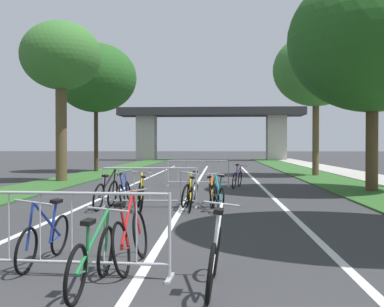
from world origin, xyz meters
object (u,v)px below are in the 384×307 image
at_px(tree_left_pine_far, 96,78).
at_px(tree_right_oak_near, 372,41).
at_px(bicycle_yellow_0, 141,195).
at_px(bicycle_black_6, 106,194).
at_px(tree_right_oak_mid, 316,70).
at_px(crowd_barrier_third, 198,173).
at_px(bicycle_yellow_10, 190,195).
at_px(tree_left_maple_mid, 61,58).
at_px(bicycle_green_2, 92,259).
at_px(bicycle_teal_8, 217,196).
at_px(crowd_barrier_nearest, 72,234).
at_px(bicycle_white_5, 214,257).
at_px(bicycle_silver_7, 190,192).
at_px(bicycle_orange_9, 213,192).
at_px(bicycle_blue_1, 45,238).
at_px(bicycle_red_4, 131,238).
at_px(crowd_barrier_second, 150,188).
at_px(bicycle_purple_3, 237,178).
at_px(bicycle_blue_11, 125,192).

xyz_separation_m(tree_left_pine_far, tree_right_oak_near, (13.00, -12.38, -0.58)).
xyz_separation_m(tree_right_oak_near, bicycle_yellow_0, (-7.30, -5.05, -4.91)).
xyz_separation_m(bicycle_yellow_0, bicycle_black_6, (-0.91, 0.10, 0.02)).
height_order(tree_right_oak_mid, crowd_barrier_third, tree_right_oak_mid).
bearing_deg(bicycle_yellow_10, tree_left_maple_mid, 118.04).
relative_size(tree_right_oak_mid, bicycle_black_6, 4.50).
xyz_separation_m(tree_right_oak_near, bicycle_green_2, (-6.73, -11.76, -4.92)).
bearing_deg(tree_right_oak_near, tree_left_pine_far, 136.41).
bearing_deg(bicycle_green_2, bicycle_teal_8, 80.98).
distance_m(tree_right_oak_mid, crowd_barrier_nearest, 21.91).
relative_size(tree_left_maple_mid, bicycle_white_5, 4.34).
relative_size(bicycle_yellow_0, bicycle_yellow_10, 0.98).
relative_size(tree_left_maple_mid, bicycle_silver_7, 4.42).
xyz_separation_m(tree_left_maple_mid, bicycle_orange_9, (6.96, -8.28, -5.23)).
height_order(bicycle_blue_1, bicycle_red_4, bicycle_red_4).
relative_size(bicycle_yellow_0, bicycle_silver_7, 1.03).
bearing_deg(bicycle_orange_9, tree_right_oak_mid, 72.41).
bearing_deg(bicycle_red_4, tree_left_maple_mid, 115.33).
bearing_deg(crowd_barrier_second, tree_left_maple_mid, 121.22).
height_order(bicycle_green_2, bicycle_teal_8, bicycle_teal_8).
relative_size(bicycle_green_2, bicycle_black_6, 1.00).
relative_size(tree_left_maple_mid, bicycle_blue_1, 4.33).
bearing_deg(tree_left_maple_mid, bicycle_yellow_0, -60.83).
height_order(crowd_barrier_nearest, bicycle_yellow_10, crowd_barrier_nearest).
distance_m(crowd_barrier_nearest, bicycle_yellow_10, 6.37).
bearing_deg(tree_left_maple_mid, crowd_barrier_nearest, -70.96).
relative_size(crowd_barrier_second, bicycle_black_6, 1.48).
bearing_deg(bicycle_yellow_0, bicycle_black_6, 161.38).
xyz_separation_m(crowd_barrier_second, bicycle_purple_3, (2.52, 6.11, -0.16)).
relative_size(tree_left_maple_mid, bicycle_blue_11, 4.28).
xyz_separation_m(tree_right_oak_mid, bicycle_teal_8, (-5.21, -14.03, -5.30)).
bearing_deg(crowd_barrier_third, crowd_barrier_second, -98.30).
bearing_deg(bicycle_white_5, bicycle_green_2, -172.11).
bearing_deg(bicycle_purple_3, tree_right_oak_mid, 72.56).
bearing_deg(bicycle_white_5, bicycle_black_6, 115.83).
distance_m(bicycle_red_4, bicycle_silver_7, 6.60).
height_order(bicycle_purple_3, bicycle_teal_8, bicycle_purple_3).
relative_size(crowd_barrier_second, bicycle_red_4, 1.46).
bearing_deg(bicycle_yellow_10, bicycle_green_2, -102.45).
bearing_deg(bicycle_red_4, bicycle_purple_3, 84.88).
height_order(crowd_barrier_second, bicycle_teal_8, crowd_barrier_second).
bearing_deg(bicycle_green_2, bicycle_yellow_0, 97.39).
bearing_deg(tree_left_maple_mid, bicycle_blue_11, -61.17).
distance_m(tree_left_maple_mid, bicycle_teal_8, 12.80).
bearing_deg(bicycle_black_6, bicycle_silver_7, 28.38).
relative_size(bicycle_white_5, bicycle_black_6, 0.98).
height_order(bicycle_orange_9, bicycle_blue_11, bicycle_blue_11).
xyz_separation_m(tree_left_maple_mid, bicycle_green_2, (5.71, -15.92, -5.24)).
bearing_deg(crowd_barrier_third, bicycle_yellow_0, -99.02).
relative_size(bicycle_purple_3, bicycle_white_5, 1.00).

